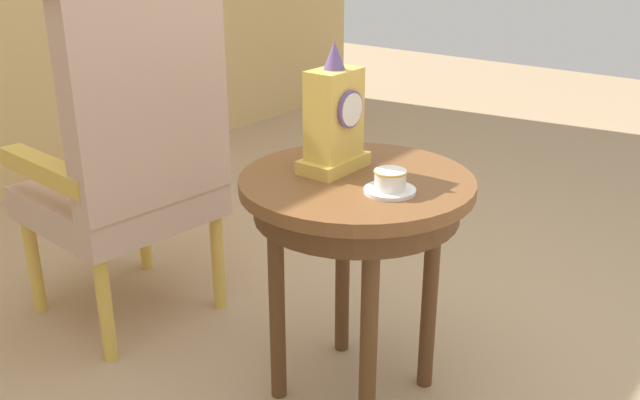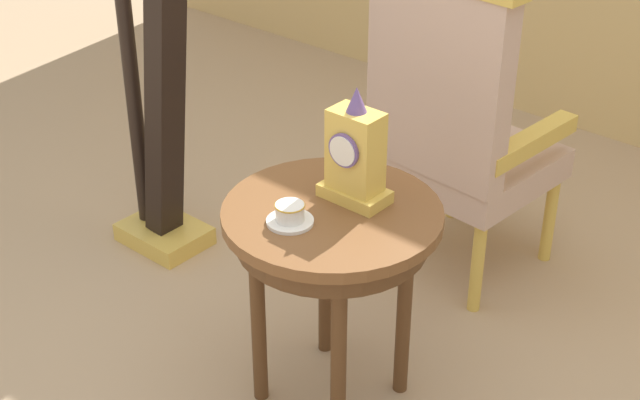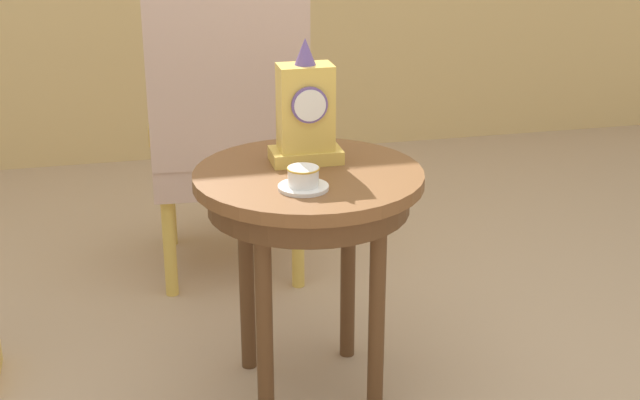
% 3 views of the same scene
% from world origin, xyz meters
% --- Properties ---
extents(side_table, '(0.61, 0.61, 0.65)m').
position_xyz_m(side_table, '(0.07, 0.02, 0.57)').
color(side_table, brown).
rests_on(side_table, ground).
extents(teacup_left, '(0.13, 0.13, 0.06)m').
position_xyz_m(teacup_left, '(0.03, -0.11, 0.68)').
color(teacup_left, white).
rests_on(teacup_left, side_table).
extents(mantel_clock, '(0.19, 0.11, 0.34)m').
position_xyz_m(mantel_clock, '(0.08, 0.10, 0.79)').
color(mantel_clock, gold).
rests_on(mantel_clock, side_table).
extents(armchair, '(0.58, 0.57, 1.14)m').
position_xyz_m(armchair, '(-0.04, 0.79, 0.59)').
color(armchair, '#CCA893').
rests_on(armchair, ground).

